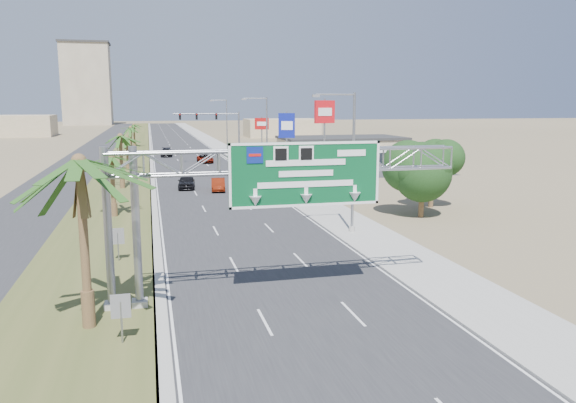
{
  "coord_description": "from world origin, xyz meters",
  "views": [
    {
      "loc": [
        -6.49,
        -15.31,
        9.22
      ],
      "look_at": [
        0.41,
        12.6,
        4.2
      ],
      "focal_mm": 35.0,
      "sensor_mm": 36.0,
      "label": 1
    }
  ],
  "objects_px": {
    "car_mid_lane": "(218,185)",
    "car_right_lane": "(205,159)",
    "palm_near": "(79,163)",
    "pole_sign_red_near": "(325,118)",
    "car_left_lane": "(186,182)",
    "pole_sign_blue": "(287,129)",
    "store_building": "(341,152)",
    "pole_sign_red_far": "(262,127)",
    "car_far": "(167,152)",
    "signal_mast": "(226,132)",
    "sign_gantry": "(271,173)"
  },
  "relations": [
    {
      "from": "palm_near",
      "to": "car_left_lane",
      "type": "height_order",
      "value": "palm_near"
    },
    {
      "from": "car_far",
      "to": "pole_sign_blue",
      "type": "xyz_separation_m",
      "value": [
        13.49,
        -34.41,
        5.51
      ]
    },
    {
      "from": "palm_near",
      "to": "pole_sign_red_near",
      "type": "xyz_separation_m",
      "value": [
        21.03,
        34.49,
        0.81
      ]
    },
    {
      "from": "sign_gantry",
      "to": "store_building",
      "type": "relative_size",
      "value": 0.93
    },
    {
      "from": "car_right_lane",
      "to": "car_far",
      "type": "xyz_separation_m",
      "value": [
        -5.57,
        12.51,
        0.09
      ]
    },
    {
      "from": "car_far",
      "to": "signal_mast",
      "type": "bearing_deg",
      "value": -55.04
    },
    {
      "from": "car_mid_lane",
      "to": "pole_sign_blue",
      "type": "relative_size",
      "value": 0.49
    },
    {
      "from": "pole_sign_red_far",
      "to": "car_left_lane",
      "type": "bearing_deg",
      "value": -117.89
    },
    {
      "from": "store_building",
      "to": "car_left_lane",
      "type": "bearing_deg",
      "value": -141.95
    },
    {
      "from": "sign_gantry",
      "to": "car_mid_lane",
      "type": "distance_m",
      "value": 34.74
    },
    {
      "from": "palm_near",
      "to": "signal_mast",
      "type": "relative_size",
      "value": 0.81
    },
    {
      "from": "car_right_lane",
      "to": "pole_sign_red_far",
      "type": "xyz_separation_m",
      "value": [
        8.91,
        -1.28,
        5.0
      ]
    },
    {
      "from": "car_left_lane",
      "to": "car_mid_lane",
      "type": "xyz_separation_m",
      "value": [
        3.19,
        -2.47,
        -0.08
      ]
    },
    {
      "from": "store_building",
      "to": "car_right_lane",
      "type": "distance_m",
      "value": 21.45
    },
    {
      "from": "signal_mast",
      "to": "car_left_lane",
      "type": "bearing_deg",
      "value": -107.24
    },
    {
      "from": "sign_gantry",
      "to": "store_building",
      "type": "xyz_separation_m",
      "value": [
        23.06,
        56.07,
        -4.06
      ]
    },
    {
      "from": "car_left_lane",
      "to": "pole_sign_red_near",
      "type": "bearing_deg",
      "value": -11.27
    },
    {
      "from": "car_far",
      "to": "pole_sign_red_far",
      "type": "height_order",
      "value": "pole_sign_red_far"
    },
    {
      "from": "palm_near",
      "to": "car_mid_lane",
      "type": "distance_m",
      "value": 38.01
    },
    {
      "from": "palm_near",
      "to": "car_right_lane",
      "type": "bearing_deg",
      "value": 80.32
    },
    {
      "from": "pole_sign_red_near",
      "to": "car_left_lane",
      "type": "bearing_deg",
      "value": 163.84
    },
    {
      "from": "signal_mast",
      "to": "car_left_lane",
      "type": "xyz_separation_m",
      "value": [
        -7.85,
        -25.29,
        -4.09
      ]
    },
    {
      "from": "car_left_lane",
      "to": "car_right_lane",
      "type": "relative_size",
      "value": 0.97
    },
    {
      "from": "palm_near",
      "to": "car_far",
      "type": "height_order",
      "value": "palm_near"
    },
    {
      "from": "pole_sign_blue",
      "to": "pole_sign_red_far",
      "type": "xyz_separation_m",
      "value": [
        0.99,
        20.62,
        -0.59
      ]
    },
    {
      "from": "car_right_lane",
      "to": "pole_sign_red_far",
      "type": "distance_m",
      "value": 10.29
    },
    {
      "from": "store_building",
      "to": "sign_gantry",
      "type": "bearing_deg",
      "value": -112.36
    },
    {
      "from": "sign_gantry",
      "to": "car_far",
      "type": "xyz_separation_m",
      "value": [
        -2.51,
        76.21,
        -5.34
      ]
    },
    {
      "from": "car_mid_lane",
      "to": "pole_sign_red_near",
      "type": "bearing_deg",
      "value": -2.58
    },
    {
      "from": "sign_gantry",
      "to": "pole_sign_blue",
      "type": "bearing_deg",
      "value": 75.28
    },
    {
      "from": "car_mid_lane",
      "to": "car_right_lane",
      "type": "xyz_separation_m",
      "value": [
        1.49,
        29.41,
        -0.04
      ]
    },
    {
      "from": "store_building",
      "to": "car_far",
      "type": "xyz_separation_m",
      "value": [
        -25.57,
        20.14,
        -1.28
      ]
    },
    {
      "from": "car_left_lane",
      "to": "car_far",
      "type": "bearing_deg",
      "value": 96.19
    },
    {
      "from": "palm_near",
      "to": "signal_mast",
      "type": "height_order",
      "value": "palm_near"
    },
    {
      "from": "pole_sign_red_far",
      "to": "car_mid_lane",
      "type": "bearing_deg",
      "value": -110.28
    },
    {
      "from": "sign_gantry",
      "to": "pole_sign_blue",
      "type": "xyz_separation_m",
      "value": [
        10.98,
        41.8,
        0.17
      ]
    },
    {
      "from": "car_mid_lane",
      "to": "car_far",
      "type": "height_order",
      "value": "car_far"
    },
    {
      "from": "pole_sign_blue",
      "to": "pole_sign_red_near",
      "type": "bearing_deg",
      "value": -78.34
    },
    {
      "from": "sign_gantry",
      "to": "car_far",
      "type": "relative_size",
      "value": 3.38
    },
    {
      "from": "pole_sign_red_far",
      "to": "pole_sign_red_near",
      "type": "bearing_deg",
      "value": -88.24
    },
    {
      "from": "pole_sign_blue",
      "to": "car_left_lane",
      "type": "bearing_deg",
      "value": -158.2
    },
    {
      "from": "car_left_lane",
      "to": "car_mid_lane",
      "type": "height_order",
      "value": "car_left_lane"
    },
    {
      "from": "car_mid_lane",
      "to": "car_far",
      "type": "bearing_deg",
      "value": 101.67
    },
    {
      "from": "car_left_lane",
      "to": "store_building",
      "type": "bearing_deg",
      "value": 42.94
    },
    {
      "from": "signal_mast",
      "to": "pole_sign_blue",
      "type": "bearing_deg",
      "value": -76.81
    },
    {
      "from": "car_mid_lane",
      "to": "car_right_lane",
      "type": "height_order",
      "value": "car_mid_lane"
    },
    {
      "from": "pole_sign_red_far",
      "to": "store_building",
      "type": "bearing_deg",
      "value": -29.77
    },
    {
      "from": "car_left_lane",
      "to": "pole_sign_red_far",
      "type": "distance_m",
      "value": 29.44
    },
    {
      "from": "car_left_lane",
      "to": "car_far",
      "type": "relative_size",
      "value": 0.9
    },
    {
      "from": "car_mid_lane",
      "to": "car_left_lane",
      "type": "bearing_deg",
      "value": 148.29
    }
  ]
}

